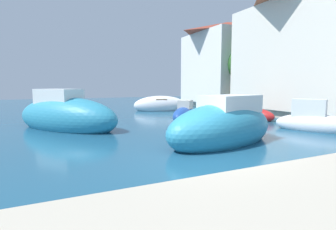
% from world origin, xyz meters
% --- Properties ---
extents(ground, '(80.00, 80.00, 0.00)m').
position_xyz_m(ground, '(0.00, 0.00, 0.00)').
color(ground, '#1E5170').
extents(quay_promenade, '(44.00, 32.00, 0.50)m').
position_xyz_m(quay_promenade, '(4.32, -0.37, 0.25)').
color(quay_promenade, '#BCB29E').
rests_on(quay_promenade, ground).
extents(moored_boat_0, '(3.01, 3.09, 1.45)m').
position_xyz_m(moored_boat_0, '(3.87, 8.31, 0.36)').
color(moored_boat_0, '#1E479E').
rests_on(moored_boat_0, ground).
extents(moored_boat_1, '(5.49, 6.18, 2.41)m').
position_xyz_m(moored_boat_1, '(-3.02, 7.81, 0.63)').
color(moored_boat_1, teal).
rests_on(moored_boat_1, ground).
extents(moored_boat_2, '(5.59, 3.43, 2.19)m').
position_xyz_m(moored_boat_2, '(2.03, 1.93, 0.61)').
color(moored_boat_2, teal).
rests_on(moored_boat_2, ground).
extents(moored_boat_5, '(2.65, 3.62, 1.72)m').
position_xyz_m(moored_boat_5, '(7.51, 2.28, 0.41)').
color(moored_boat_5, white).
rests_on(moored_boat_5, ground).
extents(moored_boat_6, '(1.70, 3.35, 1.59)m').
position_xyz_m(moored_boat_6, '(7.84, 6.86, 0.40)').
color(moored_boat_6, '#B21E1E').
rests_on(moored_boat_6, ground).
extents(moored_boat_7, '(4.80, 2.89, 1.61)m').
position_xyz_m(moored_boat_7, '(4.93, 14.59, 0.45)').
color(moored_boat_7, white).
rests_on(moored_boat_7, ground).
extents(waterfront_building_main, '(6.99, 9.88, 8.37)m').
position_xyz_m(waterfront_building_main, '(13.00, 6.66, 4.75)').
color(waterfront_building_main, silver).
rests_on(waterfront_building_main, quay_promenade).
extents(waterfront_building_annex, '(7.14, 7.66, 7.93)m').
position_xyz_m(waterfront_building_annex, '(13.00, 16.17, 4.53)').
color(waterfront_building_annex, white).
rests_on(waterfront_building_annex, quay_promenade).
extents(quayside_tree, '(3.11, 3.11, 4.98)m').
position_xyz_m(quayside_tree, '(11.86, 12.27, 3.91)').
color(quayside_tree, brown).
rests_on(quayside_tree, quay_promenade).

